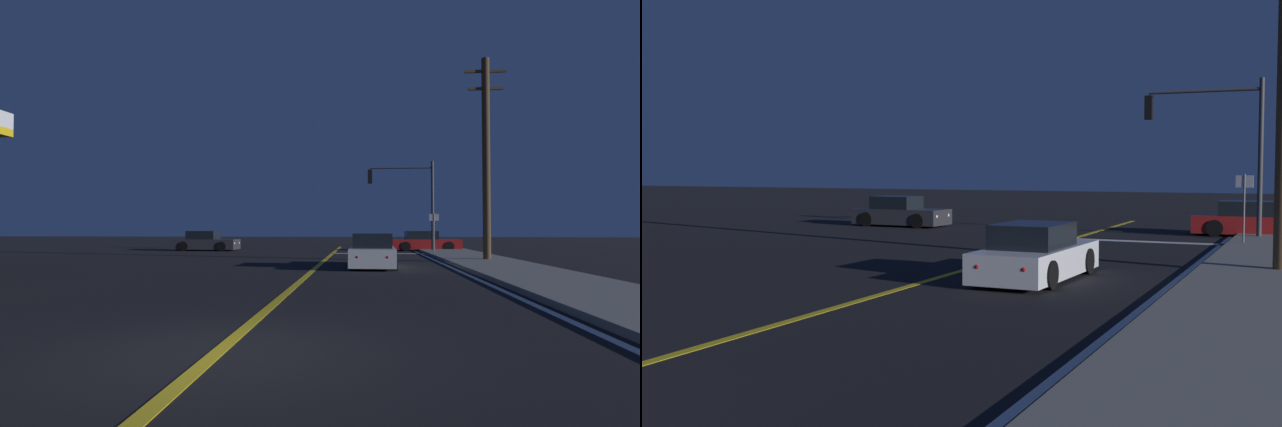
% 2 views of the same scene
% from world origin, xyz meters
% --- Properties ---
extents(sidewalk_right, '(3.20, 46.59, 0.15)m').
position_xyz_m(sidewalk_right, '(7.11, 12.94, 0.07)').
color(sidewalk_right, slate).
rests_on(sidewalk_right, ground).
extents(lane_line_center, '(0.20, 44.00, 0.01)m').
position_xyz_m(lane_line_center, '(0.00, 12.94, 0.01)').
color(lane_line_center, gold).
rests_on(lane_line_center, ground).
extents(lane_line_edge_right, '(0.16, 44.00, 0.01)m').
position_xyz_m(lane_line_edge_right, '(5.26, 12.94, 0.01)').
color(lane_line_edge_right, white).
rests_on(lane_line_edge_right, ground).
extents(stop_bar, '(5.51, 0.50, 0.01)m').
position_xyz_m(stop_bar, '(2.76, 24.38, 0.01)').
color(stop_bar, white).
rests_on(stop_bar, ground).
extents(car_following_oncoming_white, '(1.91, 4.53, 1.34)m').
position_xyz_m(car_following_oncoming_white, '(2.21, 13.91, 0.58)').
color(car_following_oncoming_white, silver).
rests_on(car_following_oncoming_white, ground).
extents(car_distant_tail_charcoal, '(4.32, 1.97, 1.34)m').
position_xyz_m(car_distant_tail_charcoal, '(-8.81, 27.34, 0.58)').
color(car_distant_tail_charcoal, '#2D2D33').
rests_on(car_distant_tail_charcoal, ground).
extents(car_lead_oncoming_red, '(4.67, 2.01, 1.34)m').
position_xyz_m(car_lead_oncoming_red, '(6.00, 28.49, 0.58)').
color(car_lead_oncoming_red, maroon).
rests_on(car_lead_oncoming_red, ground).
extents(traffic_signal_near_right, '(4.24, 0.28, 5.84)m').
position_xyz_m(traffic_signal_near_right, '(4.81, 26.68, 3.92)').
color(traffic_signal_near_right, '#38383D').
rests_on(traffic_signal_near_right, ground).
extents(street_sign_corner, '(0.56, 0.08, 2.42)m').
position_xyz_m(street_sign_corner, '(6.01, 23.88, 1.63)').
color(street_sign_corner, slate).
rests_on(street_sign_corner, ground).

